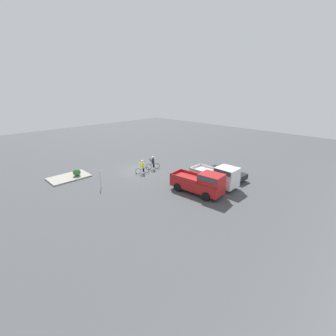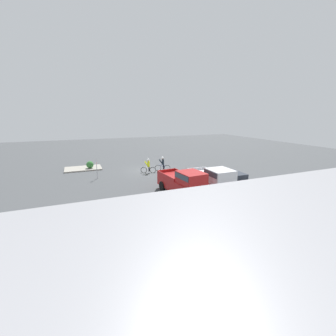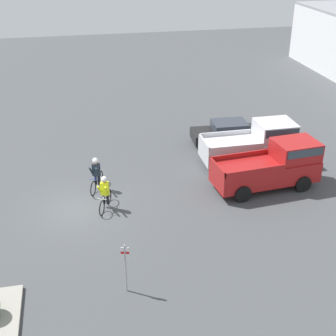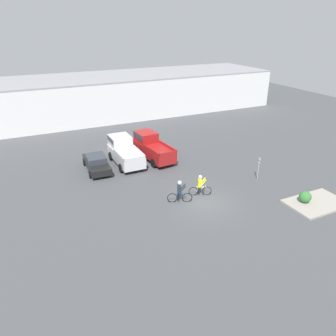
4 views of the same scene
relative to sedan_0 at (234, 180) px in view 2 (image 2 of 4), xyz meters
name	(u,v)px [view 2 (image 2 of 4)]	position (x,y,z in m)	size (l,w,h in m)	color
ground_plane	(148,170)	(5.66, -9.15, -0.69)	(80.00, 80.00, 0.00)	#424447
sedan_0	(234,180)	(0.00, 0.00, 0.00)	(2.07, 4.58, 1.38)	black
pickup_truck_0	(213,180)	(2.80, 0.60, 0.49)	(2.27, 5.10, 2.33)	silver
pickup_truck_1	(183,183)	(5.55, 0.48, 0.51)	(2.52, 5.46, 2.34)	maroon
cyclist_0	(148,166)	(5.97, -8.02, 0.17)	(1.66, 0.73, 1.71)	black
cyclist_1	(163,164)	(4.07, -8.29, 0.22)	(1.74, 0.77, 1.77)	black
fire_lane_sign	(97,167)	(11.76, -7.77, 0.55)	(0.10, 0.30, 2.05)	#9E9EA3
curb_island	(83,168)	(13.02, -12.90, -0.62)	(4.36, 2.85, 0.15)	gray
shrub	(90,165)	(12.21, -12.50, -0.11)	(0.87, 0.87, 0.87)	#337033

